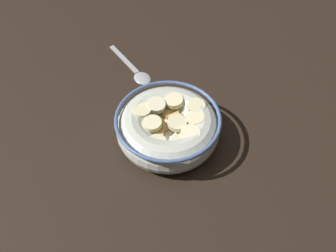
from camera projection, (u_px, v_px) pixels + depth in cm
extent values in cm
cube|color=black|center=(168.00, 141.00, 52.76)|extent=(127.70, 127.70, 2.00)
cylinder|color=beige|center=(168.00, 136.00, 51.76)|extent=(9.13, 9.13, 0.60)
torus|color=beige|center=(168.00, 127.00, 49.93)|extent=(16.59, 16.59, 5.33)
torus|color=#4C6699|center=(168.00, 118.00, 48.10)|extent=(16.69, 16.69, 0.60)
cylinder|color=white|center=(168.00, 126.00, 49.70)|extent=(13.40, 13.40, 0.40)
cube|color=#AD7F42|center=(188.00, 103.00, 52.14)|extent=(2.18, 2.11, 1.07)
cube|color=#B78947|center=(157.00, 146.00, 46.25)|extent=(2.67, 2.70, 1.07)
cube|color=tan|center=(177.00, 121.00, 49.40)|extent=(2.19, 2.24, 1.02)
cube|color=#B78947|center=(188.00, 136.00, 47.50)|extent=(2.13, 2.16, 0.98)
cube|color=#AD7F42|center=(172.00, 101.00, 52.21)|extent=(2.75, 2.70, 1.18)
cube|color=#B78947|center=(144.00, 125.00, 49.14)|extent=(2.83, 2.84, 0.97)
cube|color=tan|center=(166.00, 113.00, 50.82)|extent=(2.58, 2.64, 1.13)
cube|color=tan|center=(148.00, 111.00, 50.87)|extent=(2.68, 2.65, 1.06)
cube|color=#AD7F42|center=(159.00, 125.00, 48.93)|extent=(2.11, 2.16, 1.03)
cube|color=#AD7F42|center=(197.00, 112.00, 50.54)|extent=(2.78, 2.80, 1.06)
cube|color=tan|center=(145.00, 141.00, 47.10)|extent=(2.86, 2.86, 1.04)
cube|color=tan|center=(155.00, 104.00, 51.86)|extent=(2.76, 2.76, 0.92)
cube|color=tan|center=(157.00, 135.00, 47.70)|extent=(2.81, 2.81, 0.92)
cube|color=tan|center=(181.00, 151.00, 45.68)|extent=(2.63, 2.64, 0.94)
cube|color=tan|center=(201.00, 134.00, 48.00)|extent=(2.52, 2.47, 1.05)
cylinder|color=beige|center=(180.00, 144.00, 45.45)|extent=(3.56, 3.55, 0.89)
cylinder|color=beige|center=(142.00, 111.00, 49.12)|extent=(3.55, 3.54, 1.02)
cylinder|color=beige|center=(196.00, 106.00, 49.79)|extent=(3.37, 3.39, 1.10)
cylinder|color=beige|center=(177.00, 123.00, 47.96)|extent=(3.94, 4.00, 1.25)
cylinder|color=beige|center=(174.00, 101.00, 50.59)|extent=(4.15, 4.13, 1.03)
cylinder|color=beige|center=(152.00, 123.00, 47.70)|extent=(4.17, 4.14, 1.09)
cylinder|color=#F4EABC|center=(157.00, 144.00, 45.54)|extent=(4.19, 4.24, 1.20)
cylinder|color=#F9EFC6|center=(155.00, 105.00, 49.72)|extent=(3.33, 3.37, 1.15)
cylinder|color=beige|center=(195.00, 118.00, 48.30)|extent=(4.03, 4.04, 1.20)
cylinder|color=#F4EABC|center=(191.00, 133.00, 46.31)|extent=(3.99, 3.96, 1.23)
ellipsoid|color=#A5A5AD|center=(142.00, 77.00, 60.93)|extent=(3.16, 4.06, 0.80)
cube|color=#A5A5AD|center=(124.00, 58.00, 64.89)|extent=(1.07, 10.60, 0.36)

